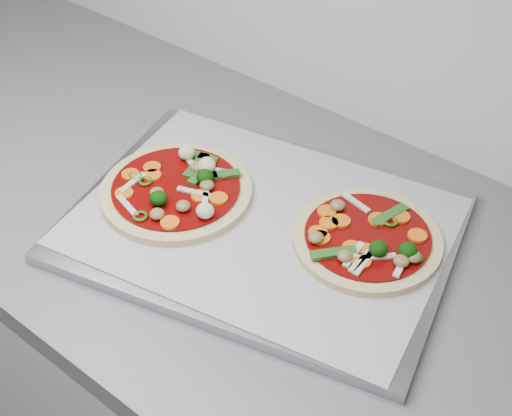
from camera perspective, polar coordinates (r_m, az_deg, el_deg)
The scene contains 5 objects.
base_cabinet at distance 1.62m, azimuth -16.42°, elevation -4.93°, with size 3.60×0.60×0.86m, color silver.
baking_tray at distance 0.95m, azimuth 0.50°, elevation -1.46°, with size 0.50×0.37×0.02m, color #939297.
parchment at distance 0.95m, azimuth 0.51°, elevation -1.06°, with size 0.48×0.35×0.00m, color #A0A0A6.
pizza_left at distance 0.99m, azimuth -6.22°, elevation 1.55°, with size 0.22×0.22×0.04m.
pizza_right at distance 0.92m, azimuth 8.92°, elevation -2.46°, with size 0.21×0.21×0.03m.
Camera 1 is at (1.02, 0.75, 1.56)m, focal length 50.00 mm.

